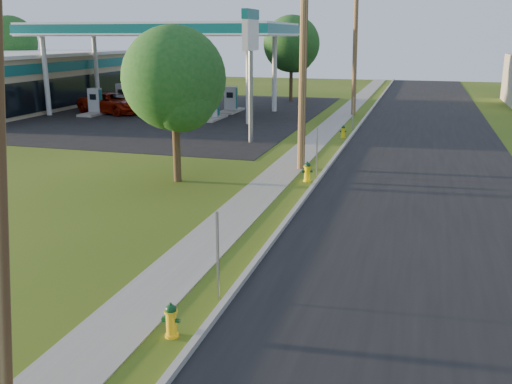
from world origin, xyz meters
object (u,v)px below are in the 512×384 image
fuel_pump_ne (212,109)px  fuel_pump_se (231,103)px  fuel_pump_nw (95,105)px  hydrant_mid (307,172)px  tree_verge (176,83)px  utility_pole_mid (303,51)px  car_red (113,103)px  fuel_pump_sw (123,99)px  price_pylon (251,38)px  tree_lot (292,46)px  tree_back (11,45)px  hydrant_far (343,132)px  hydrant_near (171,320)px  utility_pole_far (355,47)px

fuel_pump_ne → fuel_pump_se: size_ratio=1.00×
fuel_pump_nw → fuel_pump_ne: (9.00, 0.00, 0.00)m
fuel_pump_se → hydrant_mid: fuel_pump_se is taller
fuel_pump_nw → fuel_pump_ne: size_ratio=1.00×
fuel_pump_nw → tree_verge: 21.71m
fuel_pump_ne → tree_verge: bearing=-73.9°
utility_pole_mid → car_red: 22.34m
fuel_pump_sw → utility_pole_mid: bearing=-43.5°
price_pylon → fuel_pump_se: bearing=113.5°
tree_lot → hydrant_mid: size_ratio=8.99×
fuel_pump_ne → tree_lot: (2.75, 12.37, 3.96)m
tree_back → hydrant_far: tree_back is taller
fuel_pump_ne → hydrant_mid: size_ratio=3.96×
fuel_pump_sw → fuel_pump_ne: bearing=-24.0°
fuel_pump_ne → hydrant_near: size_ratio=4.54×
fuel_pump_ne → hydrant_near: bearing=-71.1°
hydrant_near → tree_verge: bearing=112.9°
price_pylon → car_red: size_ratio=1.25×
hydrant_near → car_red: car_red is taller
tree_back → fuel_pump_se: bearing=-13.2°
utility_pole_far → tree_lot: size_ratio=1.31×
utility_pole_far → hydrant_far: utility_pole_far is taller
car_red → tree_lot: bearing=-26.6°
tree_back → fuel_pump_nw: bearing=-33.5°
fuel_pump_se → price_pylon: price_pylon is taller
fuel_pump_se → hydrant_near: fuel_pump_se is taller
utility_pole_far → hydrant_mid: size_ratio=11.77×
tree_lot → hydrant_mid: bearing=-76.0°
tree_verge → tree_back: tree_back is taller
fuel_pump_ne → price_pylon: bearing=-56.3°
fuel_pump_sw → car_red: (0.91, -3.11, 0.04)m
car_red → fuel_pump_ne: bearing=-79.5°
fuel_pump_se → utility_pole_mid: bearing=-62.4°
fuel_pump_nw → fuel_pump_sw: 4.00m
fuel_pump_sw → fuel_pump_se: same height
hydrant_near → hydrant_far: (0.13, 22.84, 0.00)m
hydrant_mid → price_pylon: bearing=121.2°
fuel_pump_nw → fuel_pump_sw: size_ratio=1.00×
hydrant_far → fuel_pump_sw: bearing=154.8°
hydrant_near → tree_back: bearing=131.5°
tree_verge → hydrant_far: tree_verge is taller
fuel_pump_nw → fuel_pump_se: bearing=24.0°
car_red → utility_pole_far: bearing=-59.6°
utility_pole_far → hydrant_mid: bearing=-88.1°
utility_pole_far → tree_lot: utility_pole_far is taller
tree_verge → car_red: bearing=126.5°
fuel_pump_nw → price_pylon: 16.57m
fuel_pump_sw → hydrant_mid: bearing=-45.7°
fuel_pump_se → tree_back: size_ratio=0.44×
fuel_pump_sw → car_red: bearing=-73.7°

